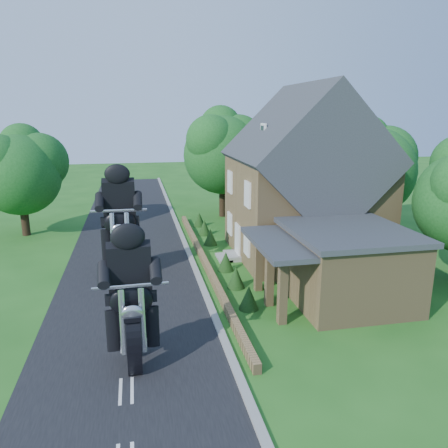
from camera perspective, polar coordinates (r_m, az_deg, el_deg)
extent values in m
plane|color=#1E5718|center=(20.29, -12.44, -10.87)|extent=(120.00, 120.00, 0.00)
cube|color=black|center=(20.29, -12.44, -10.85)|extent=(7.00, 80.00, 0.02)
cube|color=gray|center=(20.48, -2.03, -10.09)|extent=(0.30, 80.00, 0.12)
cube|color=olive|center=(25.11, -2.48, -5.05)|extent=(0.30, 22.00, 0.40)
cube|color=olive|center=(26.90, 10.26, 2.24)|extent=(8.00, 8.00, 6.00)
cube|color=#2C2F35|center=(26.45, 10.55, 8.61)|extent=(8.48, 8.64, 8.48)
cube|color=olive|center=(27.16, 14.93, 15.29)|extent=(0.60, 0.90, 1.60)
cube|color=white|center=(25.49, 5.16, 11.97)|extent=(0.12, 0.80, 0.90)
cube|color=black|center=(25.47, 5.03, 11.97)|extent=(0.04, 0.55, 0.65)
cube|color=white|center=(26.18, 1.78, -2.27)|extent=(0.10, 1.10, 2.10)
cube|color=gray|center=(26.38, 1.05, -4.19)|extent=(0.80, 1.60, 0.30)
cube|color=gray|center=(26.30, -0.02, -4.41)|extent=(0.80, 1.60, 0.15)
cube|color=white|center=(23.98, 3.00, -2.48)|extent=(0.10, 1.10, 1.40)
cube|color=black|center=(23.97, 2.96, -2.48)|extent=(0.04, 0.92, 1.22)
cube|color=white|center=(28.10, 0.76, 0.06)|extent=(0.10, 1.10, 1.40)
cube|color=black|center=(28.10, 0.72, 0.06)|extent=(0.04, 0.92, 1.22)
cube|color=white|center=(23.34, 3.09, 3.88)|extent=(0.10, 1.10, 1.40)
cube|color=black|center=(23.34, 3.04, 3.88)|extent=(0.04, 0.92, 1.22)
cube|color=white|center=(27.56, 0.78, 5.51)|extent=(0.10, 1.10, 1.40)
cube|color=black|center=(27.56, 0.74, 5.51)|extent=(0.04, 0.92, 1.22)
cube|color=olive|center=(21.12, 15.63, -5.37)|extent=(5.00, 5.60, 3.20)
cube|color=#2C2F35|center=(20.62, 15.95, -0.86)|extent=(5.30, 5.94, 0.24)
cube|color=#2C2F35|center=(19.51, 7.75, -2.41)|extent=(2.60, 5.32, 0.22)
cube|color=olive|center=(18.24, 7.66, -8.79)|extent=(0.35, 0.35, 2.80)
cube|color=olive|center=(19.82, 5.95, -6.82)|extent=(0.35, 0.35, 2.80)
cube|color=olive|center=(21.44, 4.51, -5.13)|extent=(0.35, 0.35, 2.80)
cylinder|color=black|center=(32.03, 18.51, 0.90)|extent=(0.56, 0.56, 3.00)
sphere|color=#154A19|center=(31.49, 18.97, 6.48)|extent=(6.00, 6.00, 6.00)
sphere|color=#154A19|center=(32.60, 20.63, 8.18)|extent=(4.32, 4.32, 4.32)
sphere|color=#154A19|center=(30.06, 18.27, 8.51)|extent=(3.72, 3.72, 3.72)
sphere|color=#154A19|center=(32.38, 18.35, 10.47)|extent=(3.30, 3.30, 3.30)
cylinder|color=black|center=(37.52, 9.55, 3.80)|extent=(0.56, 0.56, 3.60)
sphere|color=#154A19|center=(37.04, 9.79, 9.56)|extent=(7.20, 7.20, 7.20)
sphere|color=#154A19|center=(38.24, 11.78, 11.24)|extent=(5.18, 5.18, 5.18)
sphere|color=#154A19|center=(35.50, 8.60, 11.74)|extent=(4.46, 4.46, 4.46)
sphere|color=#154A19|center=(38.30, 9.31, 13.51)|extent=(3.96, 3.96, 3.96)
cylinder|color=black|center=(36.81, 0.21, 3.64)|extent=(0.56, 0.56, 3.40)
sphere|color=#154A19|center=(36.32, 0.21, 9.01)|extent=(6.40, 6.40, 6.40)
sphere|color=#154A19|center=(37.19, 2.22, 10.61)|extent=(4.61, 4.61, 4.61)
sphere|color=#154A19|center=(35.07, -1.28, 10.91)|extent=(3.97, 3.97, 3.97)
sphere|color=#154A19|center=(37.46, -0.04, 12.60)|extent=(3.52, 3.52, 3.52)
cylinder|color=black|center=(34.04, -24.21, 0.96)|extent=(0.56, 0.56, 2.80)
sphere|color=#154A19|center=(33.55, -24.73, 5.85)|extent=(5.60, 5.60, 5.60)
sphere|color=#154A19|center=(33.74, -22.57, 7.55)|extent=(4.03, 4.03, 4.03)
sphere|color=#154A19|center=(32.86, -26.92, 7.44)|extent=(3.47, 3.47, 3.47)
sphere|color=#154A19|center=(34.43, -24.50, 9.36)|extent=(3.08, 3.08, 3.08)
cone|color=black|center=(19.71, 3.25, -9.56)|extent=(0.90, 0.90, 1.10)
cone|color=black|center=(21.95, 1.58, -6.98)|extent=(0.90, 0.90, 1.10)
cone|color=black|center=(24.24, 0.23, -4.88)|extent=(0.90, 0.90, 1.10)
cone|color=black|center=(28.92, -1.79, -1.69)|extent=(0.90, 0.90, 1.10)
cone|color=black|center=(31.30, -2.58, -0.45)|extent=(0.90, 0.90, 1.10)
cone|color=black|center=(33.70, -3.25, 0.61)|extent=(0.90, 0.90, 1.10)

